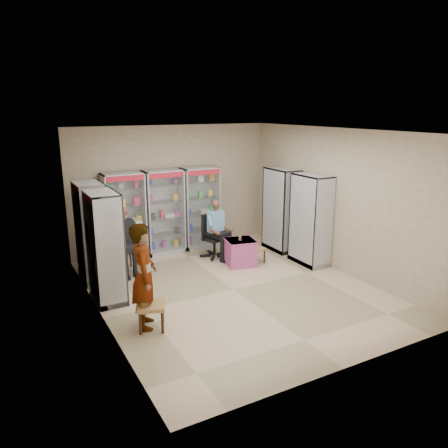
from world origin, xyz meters
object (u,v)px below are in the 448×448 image
office_chair (214,236)px  standing_man (144,276)px  cabinet_back_mid (164,212)px  cabinet_left_near (105,247)px  cabinet_right_near (311,220)px  pink_trunk (240,252)px  cabinet_back_right (200,208)px  cabinet_left_far (92,232)px  cabinet_right_far (281,210)px  woven_stool_b (152,316)px  cabinet_back_left (124,217)px  wooden_chair (124,250)px  seated_shopkeeper (215,231)px  woven_stool_a (255,255)px

office_chair → standing_man: bearing=-151.7°
cabinet_back_mid → cabinet_left_near: bearing=-132.8°
cabinet_right_near → pink_trunk: 1.71m
cabinet_back_right → cabinet_left_far: same height
cabinet_back_right → cabinet_left_near: 3.48m
cabinet_right_far → standing_man: size_ratio=1.17×
cabinet_back_right → woven_stool_b: size_ratio=4.72×
cabinet_back_left → cabinet_left_far: (-0.93, -0.93, 0.00)m
cabinet_right_near → wooden_chair: size_ratio=2.13×
cabinet_left_far → seated_shopkeeper: size_ratio=1.55×
woven_stool_a → standing_man: size_ratio=0.21×
cabinet_right_near → woven_stool_a: (-1.06, 0.55, -0.82)m
standing_man → pink_trunk: bearing=-40.2°
cabinet_back_left → wooden_chair: (-0.25, -0.73, -0.53)m
cabinet_left_near → office_chair: bearing=112.8°
cabinet_left_far → office_chair: (2.77, 0.07, -0.49)m
wooden_chair → standing_man: size_ratio=0.55×
woven_stool_b → cabinet_right_near: bearing=16.3°
cabinet_back_left → woven_stool_a: cabinet_back_left is taller
cabinet_right_near → cabinet_left_near: same height
cabinet_right_far → cabinet_left_far: (-4.46, 0.20, 0.00)m
cabinet_right_near → pink_trunk: bearing=66.4°
cabinet_right_near → cabinet_left_far: (-4.46, 1.30, 0.00)m
pink_trunk → woven_stool_b: size_ratio=1.42×
cabinet_left_near → woven_stool_b: 1.65m
cabinet_left_far → woven_stool_b: bearing=7.5°
cabinet_back_right → woven_stool_a: 1.95m
cabinet_back_right → standing_man: bearing=-127.6°
cabinet_left_far → standing_man: cabinet_left_far is taller
cabinet_back_mid → standing_man: 3.68m
wooden_chair → cabinet_right_near: bearing=-21.6°
office_chair → seated_shopkeeper: 0.15m
cabinet_right_near → office_chair: 2.23m
cabinet_back_mid → cabinet_back_left: bearing=180.0°
cabinet_back_left → pink_trunk: 2.74m
cabinet_left_near → pink_trunk: (3.03, 0.42, -0.71)m
cabinet_right_near → woven_stool_a: bearing=62.5°
office_chair → woven_stool_b: office_chair is taller
office_chair → seated_shopkeeper: (0.00, -0.05, 0.14)m
cabinet_right_near → standing_man: bearing=104.5°
seated_shopkeeper → woven_stool_a: 1.09m
cabinet_right_near → standing_man: 4.32m
seated_shopkeeper → pink_trunk: seated_shopkeeper is taller
woven_stool_b → seated_shopkeeper: bearing=46.0°
pink_trunk → standing_man: (-2.75, -1.70, 0.57)m
cabinet_right_far → wooden_chair: bearing=84.0°
cabinet_back_mid → wooden_chair: (-1.20, -0.73, -0.53)m
cabinet_right_near → wooden_chair: 4.10m
cabinet_right_far → wooden_chair: size_ratio=2.13×
pink_trunk → seated_shopkeeper: bearing=110.5°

